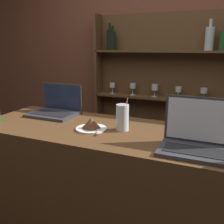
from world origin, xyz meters
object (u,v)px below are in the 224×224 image
at_px(cake_plate, 91,125).
at_px(water_glass, 122,117).
at_px(laptop_near, 56,108).
at_px(laptop_far, 197,139).

bearing_deg(cake_plate, water_glass, 19.72).
distance_m(cake_plate, water_glass, 0.19).
relative_size(laptop_near, laptop_far, 1.00).
distance_m(laptop_near, laptop_far, 1.04).
height_order(laptop_near, water_glass, laptop_near).
xyz_separation_m(laptop_far, water_glass, (-0.43, 0.14, 0.02)).
height_order(laptop_near, cake_plate, laptop_near).
xyz_separation_m(laptop_near, laptop_far, (1.00, -0.29, 0.01)).
relative_size(cake_plate, water_glass, 0.95).
xyz_separation_m(cake_plate, water_glass, (0.17, 0.06, 0.05)).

